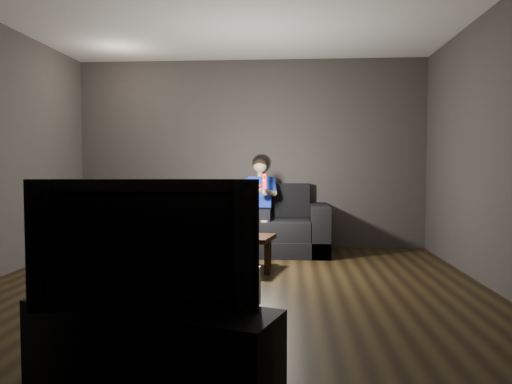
# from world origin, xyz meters

# --- Properties ---
(floor) EXTENTS (5.00, 5.00, 0.00)m
(floor) POSITION_xyz_m (0.00, 0.00, 0.00)
(floor) COLOR black
(floor) RESTS_ON ground
(back_wall) EXTENTS (5.00, 0.04, 2.70)m
(back_wall) POSITION_xyz_m (0.00, 2.50, 1.35)
(back_wall) COLOR #3A3432
(back_wall) RESTS_ON ground
(front_wall) EXTENTS (5.00, 0.04, 2.70)m
(front_wall) POSITION_xyz_m (0.00, -2.50, 1.35)
(front_wall) COLOR #3A3432
(front_wall) RESTS_ON ground
(right_wall) EXTENTS (0.04, 5.00, 2.70)m
(right_wall) POSITION_xyz_m (2.50, 0.00, 1.35)
(right_wall) COLOR #3A3432
(right_wall) RESTS_ON ground
(ceiling) EXTENTS (5.00, 5.00, 0.02)m
(ceiling) POSITION_xyz_m (0.00, 0.00, 2.70)
(ceiling) COLOR beige
(ceiling) RESTS_ON back_wall
(sofa) EXTENTS (2.40, 1.04, 0.93)m
(sofa) POSITION_xyz_m (-0.11, 2.04, 0.30)
(sofa) COLOR black
(sofa) RESTS_ON floor
(child) EXTENTS (0.47, 0.58, 1.16)m
(child) POSITION_xyz_m (0.17, 1.97, 0.77)
(child) COLOR black
(child) RESTS_ON sofa
(wii_remote_red) EXTENTS (0.06, 0.08, 0.19)m
(wii_remote_red) POSITION_xyz_m (0.25, 1.52, 0.98)
(wii_remote_red) COLOR red
(wii_remote_red) RESTS_ON child
(nunchuk_white) EXTENTS (0.06, 0.09, 0.15)m
(nunchuk_white) POSITION_xyz_m (0.09, 1.53, 0.94)
(nunchuk_white) COLOR silver
(nunchuk_white) RESTS_ON child
(wii_remote_black) EXTENTS (0.06, 0.17, 0.03)m
(wii_remote_black) POSITION_xyz_m (-1.19, 1.95, 0.67)
(wii_remote_black) COLOR black
(wii_remote_black) RESTS_ON sofa
(coffee_table) EXTENTS (1.17, 0.75, 0.40)m
(coffee_table) POSITION_xyz_m (-0.16, 0.89, 0.34)
(coffee_table) COLOR black
(coffee_table) RESTS_ON floor
(media_console) EXTENTS (1.39, 0.79, 0.48)m
(media_console) POSITION_xyz_m (-0.12, -2.27, 0.24)
(media_console) COLOR black
(media_console) RESTS_ON floor
(tv) EXTENTS (1.11, 0.23, 0.64)m
(tv) POSITION_xyz_m (-0.12, -2.27, 0.80)
(tv) COLOR black
(tv) RESTS_ON media_console
(wii_console) EXTENTS (0.07, 0.15, 0.19)m
(wii_console) POSITION_xyz_m (0.40, -2.27, 0.57)
(wii_console) COLOR silver
(wii_console) RESTS_ON media_console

